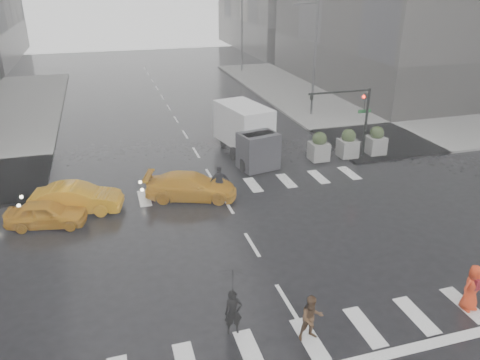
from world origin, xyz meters
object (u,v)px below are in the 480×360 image
object	(u,v)px
traffic_signal_pole	(353,110)
box_truck	(247,132)
pedestrian_brown	(312,318)
taxi_mid	(77,198)
pedestrian_orange	(473,288)
taxi_front	(46,214)

from	to	relation	value
traffic_signal_pole	box_truck	bearing A→B (deg)	159.11
pedestrian_brown	taxi_mid	distance (m)	13.55
pedestrian_brown	pedestrian_orange	world-z (taller)	pedestrian_orange
traffic_signal_pole	pedestrian_orange	world-z (taller)	traffic_signal_pole
traffic_signal_pole	taxi_front	bearing A→B (deg)	-168.20
pedestrian_brown	taxi_front	distance (m)	13.44
pedestrian_orange	taxi_front	distance (m)	17.98
taxi_front	taxi_mid	size ratio (longest dim) A/B	0.84
pedestrian_orange	taxi_front	bearing A→B (deg)	138.62
pedestrian_orange	pedestrian_brown	bearing A→B (deg)	172.10
traffic_signal_pole	taxi_mid	distance (m)	16.67
taxi_mid	taxi_front	bearing A→B (deg)	142.61
pedestrian_orange	traffic_signal_pole	bearing A→B (deg)	72.35
taxi_mid	box_truck	world-z (taller)	box_truck
traffic_signal_pole	pedestrian_orange	distance (m)	14.71
box_truck	taxi_mid	bearing A→B (deg)	-166.40
pedestrian_brown	taxi_front	size ratio (longest dim) A/B	0.45
traffic_signal_pole	pedestrian_brown	world-z (taller)	traffic_signal_pole
pedestrian_orange	box_truck	world-z (taller)	box_truck
pedestrian_brown	taxi_front	world-z (taller)	pedestrian_brown
pedestrian_orange	taxi_mid	distance (m)	17.63
pedestrian_brown	taxi_mid	world-z (taller)	pedestrian_brown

